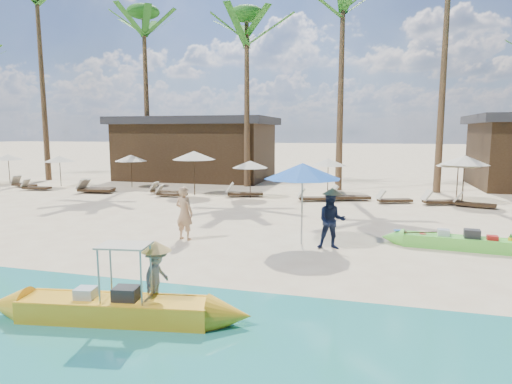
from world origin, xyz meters
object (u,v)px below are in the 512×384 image
(green_canoe, at_px, (457,242))
(blue_umbrella, at_px, (302,171))
(tourist, at_px, (184,213))
(yellow_canoe, at_px, (115,309))

(green_canoe, xyz_separation_m, blue_umbrella, (-4.33, -0.63, 1.97))
(green_canoe, relative_size, blue_umbrella, 1.93)
(tourist, relative_size, blue_umbrella, 0.69)
(green_canoe, distance_m, yellow_canoe, 9.38)
(green_canoe, bearing_deg, blue_umbrella, -165.94)
(green_canoe, distance_m, blue_umbrella, 4.80)
(blue_umbrella, bearing_deg, tourist, -174.16)
(green_canoe, bearing_deg, tourist, -167.04)
(yellow_canoe, distance_m, tourist, 5.78)
(yellow_canoe, height_order, blue_umbrella, blue_umbrella)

